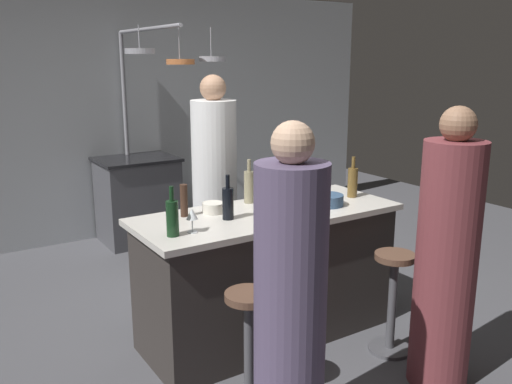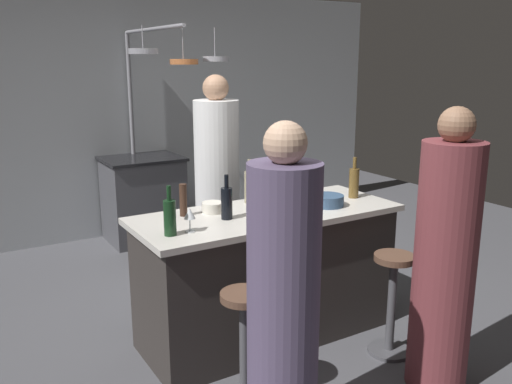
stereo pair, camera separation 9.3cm
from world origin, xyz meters
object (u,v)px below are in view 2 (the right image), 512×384
(guest_right, at_px, (445,263))
(bar_stool_right, at_px, (392,299))
(wine_bottle_white, at_px, (249,186))
(guest_left, at_px, (283,307))
(chef, at_px, (217,190))
(wine_bottle_amber, at_px, (354,182))
(wine_bottle_dark, at_px, (227,202))
(wine_bottle_green, at_px, (282,185))
(potted_plant, at_px, (335,209))
(wine_glass_by_chef, at_px, (308,189))
(bar_stool_left, at_px, (244,345))
(pepper_mill, at_px, (183,200))
(wine_glass_near_right_guest, at_px, (190,215))
(mixing_bowl_wooden, at_px, (290,212))
(mixing_bowl_blue, at_px, (328,200))
(wine_bottle_red, at_px, (170,217))
(mixing_bowl_ceramic, at_px, (213,207))
(stove_range, at_px, (144,199))

(guest_right, bearing_deg, bar_stool_right, 87.10)
(guest_right, distance_m, wine_bottle_white, 1.40)
(guest_left, height_order, bar_stool_right, guest_left)
(chef, height_order, guest_right, chef)
(chef, xyz_separation_m, wine_bottle_amber, (0.58, -1.03, 0.20))
(wine_bottle_dark, bearing_deg, wine_bottle_green, 17.09)
(potted_plant, height_order, wine_glass_by_chef, wine_glass_by_chef)
(guest_right, bearing_deg, chef, 100.85)
(bar_stool_left, height_order, pepper_mill, pepper_mill)
(bar_stool_right, bearing_deg, wine_bottle_white, 122.16)
(wine_glass_near_right_guest, xyz_separation_m, mixing_bowl_wooden, (0.68, -0.04, -0.08))
(potted_plant, xyz_separation_m, wine_bottle_amber, (-1.08, -1.49, 0.72))
(guest_left, distance_m, guest_right, 1.09)
(wine_bottle_amber, relative_size, mixing_bowl_blue, 1.36)
(bar_stool_left, distance_m, wine_bottle_red, 0.82)
(guest_right, bearing_deg, guest_left, 178.81)
(chef, height_order, guest_left, chef)
(bar_stool_left, relative_size, wine_bottle_amber, 2.28)
(bar_stool_left, distance_m, pepper_mill, 1.03)
(guest_left, distance_m, mixing_bowl_ceramic, 1.19)
(guest_right, xyz_separation_m, pepper_mill, (-1.06, 1.21, 0.24))
(guest_left, bearing_deg, chef, 70.99)
(mixing_bowl_blue, bearing_deg, bar_stool_left, -151.73)
(guest_right, relative_size, wine_bottle_red, 5.64)
(wine_bottle_white, distance_m, wine_glass_near_right_guest, 0.75)
(chef, xyz_separation_m, mixing_bowl_blue, (0.28, -1.12, 0.12))
(wine_bottle_green, relative_size, wine_glass_by_chef, 2.19)
(wine_bottle_amber, distance_m, wine_bottle_dark, 1.05)
(bar_stool_right, distance_m, wine_bottle_red, 1.53)
(wine_glass_near_right_guest, bearing_deg, wine_bottle_white, 31.82)
(guest_left, bearing_deg, wine_bottle_green, 56.52)
(wine_bottle_white, bearing_deg, chef, 79.70)
(stove_range, height_order, chef, chef)
(guest_left, height_order, mixing_bowl_ceramic, guest_left)
(chef, height_order, mixing_bowl_wooden, chef)
(guest_right, bearing_deg, wine_bottle_amber, 79.14)
(guest_left, height_order, potted_plant, guest_left)
(guest_left, distance_m, wine_glass_by_chef, 1.37)
(mixing_bowl_ceramic, bearing_deg, wine_bottle_amber, -9.51)
(stove_range, height_order, mixing_bowl_wooden, mixing_bowl_wooden)
(guest_left, xyz_separation_m, wine_bottle_red, (-0.20, 0.86, 0.26))
(wine_bottle_green, height_order, wine_bottle_red, wine_bottle_green)
(chef, bearing_deg, stove_range, 95.96)
(pepper_mill, bearing_deg, wine_bottle_dark, -45.04)
(wine_bottle_red, xyz_separation_m, wine_glass_by_chef, (1.09, 0.15, -0.01))
(chef, relative_size, wine_bottle_amber, 5.91)
(chef, xyz_separation_m, wine_bottle_white, (-0.14, -0.77, 0.20))
(wine_glass_near_right_guest, distance_m, mixing_bowl_wooden, 0.69)
(wine_bottle_dark, relative_size, wine_glass_by_chef, 1.96)
(wine_bottle_green, bearing_deg, wine_bottle_red, -163.58)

